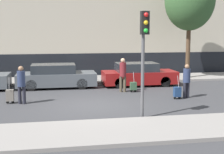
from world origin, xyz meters
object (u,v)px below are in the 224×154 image
Objects in this scene: parked_car_2 at (139,75)px; trolley_center at (133,86)px; pedestrian_center at (123,73)px; trolley_right at (177,92)px; traffic_light at (144,43)px; pedestrian_right at (187,79)px; parked_car_1 at (56,76)px; trolley_left at (10,95)px; pedestrian_left at (21,83)px; bare_tree_near_crossing at (190,0)px.

trolley_center is (-0.81, -1.97, -0.31)m from parked_car_2.
trolley_right is (2.14, -2.19, -0.67)m from pedestrian_center.
traffic_light is (-0.36, -5.15, 1.72)m from pedestrian_center.
parked_car_2 is 4.08m from trolley_right.
pedestrian_right is 0.79m from trolley_right.
parked_car_1 reaches higher than trolley_left.
pedestrian_left is at bearing -16.85° from trolley_left.
parked_car_1 is 4.78m from parked_car_2.
pedestrian_right is 0.23× the size of bare_tree_near_crossing.
pedestrian_right is (2.66, -2.01, -0.10)m from pedestrian_center.
pedestrian_right is at bearing 16.22° from pedestrian_left.
trolley_center is at bearing 79.93° from traffic_light.
parked_car_1 is at bearing 143.62° from trolley_right.
parked_car_2 is 2.27m from pedestrian_center.
trolley_right is (1.61, -2.02, 0.02)m from trolley_center.
pedestrian_right is at bearing -70.80° from parked_car_2.
pedestrian_center reaches higher than trolley_right.
trolley_center is 0.66× the size of pedestrian_right.
parked_car_2 is 4.01× the size of trolley_center.
trolley_left is 1.04× the size of trolley_right.
trolley_right is at bearing 49.89° from traffic_light.
pedestrian_left reaches higher than parked_car_1.
parked_car_2 is 4.04m from pedestrian_right.
trolley_center is (5.44, 1.75, -0.62)m from pedestrian_left.
pedestrian_center is at bearing 38.21° from pedestrian_left.
parked_car_2 reaches higher than trolley_right.
pedestrian_center is 7.51m from bare_tree_near_crossing.
trolley_center is at bearing -27.79° from parked_car_1.
bare_tree_near_crossing is at bearing 62.46° from trolley_right.
pedestrian_center is 1.10× the size of pedestrian_right.
parked_car_1 is at bearing 152.21° from trolley_center.
parked_car_1 reaches higher than trolley_right.
pedestrian_left is 12.22m from bare_tree_near_crossing.
pedestrian_center is (-1.33, -1.80, 0.38)m from parked_car_2.
parked_car_2 reaches higher than parked_car_1.
bare_tree_near_crossing is (4.63, 3.76, 4.82)m from trolley_center.
pedestrian_center is at bearing -145.11° from bare_tree_near_crossing.
parked_car_2 is at bearing -154.89° from bare_tree_near_crossing.
pedestrian_center reaches higher than pedestrian_left.
bare_tree_near_crossing reaches higher than pedestrian_center.
trolley_left is 12.79m from bare_tree_near_crossing.
bare_tree_near_crossing is (5.15, 3.59, 4.13)m from pedestrian_center.
trolley_left is at bearing 35.34° from pedestrian_center.
pedestrian_center is at bearing 134.38° from trolley_right.
trolley_left is at bearing -152.28° from parked_car_2.
trolley_left is 0.16× the size of bare_tree_near_crossing.
trolley_left is (-0.53, 0.16, -0.58)m from pedestrian_left.
trolley_right is at bearing -51.38° from trolley_center.
trolley_right is at bearing -117.54° from bare_tree_near_crossing.
parked_car_2 is at bearing 101.43° from trolley_right.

